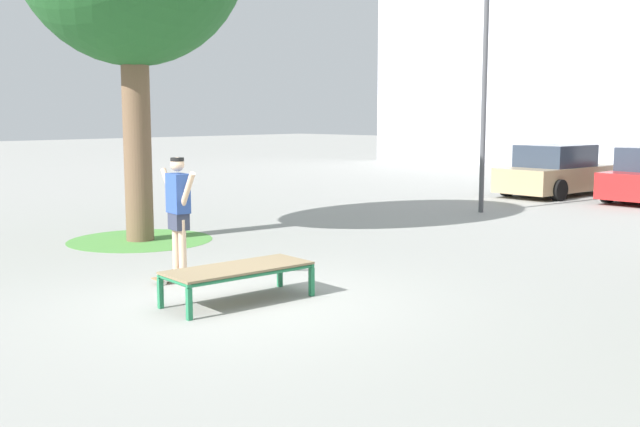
# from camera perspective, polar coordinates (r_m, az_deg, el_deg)

# --- Properties ---
(ground_plane) EXTENTS (120.00, 120.00, 0.00)m
(ground_plane) POSITION_cam_1_polar(r_m,az_deg,el_deg) (9.68, -5.96, -6.74)
(ground_plane) COLOR #999993
(skate_box) EXTENTS (0.96, 1.97, 0.46)m
(skate_box) POSITION_cam_1_polar(r_m,az_deg,el_deg) (9.61, -6.25, -4.32)
(skate_box) COLOR #237A4C
(skate_box) RESTS_ON ground
(skateboard) EXTENTS (0.33, 0.82, 0.09)m
(skateboard) POSITION_cam_1_polar(r_m,az_deg,el_deg) (10.95, -10.61, -4.73)
(skateboard) COLOR #9E754C
(skateboard) RESTS_ON ground
(skater) EXTENTS (1.00, 0.33, 1.69)m
(skater) POSITION_cam_1_polar(r_m,az_deg,el_deg) (10.79, -10.73, 0.45)
(skater) COLOR beige
(skater) RESTS_ON skateboard
(grass_patch_near_left) EXTENTS (2.73, 2.73, 0.01)m
(grass_patch_near_left) POSITION_cam_1_polar(r_m,az_deg,el_deg) (14.69, -13.52, -1.97)
(grass_patch_near_left) COLOR #519342
(grass_patch_near_left) RESTS_ON ground
(car_tan) EXTENTS (2.18, 4.33, 1.50)m
(car_tan) POSITION_cam_1_polar(r_m,az_deg,el_deg) (23.23, 17.60, 3.03)
(car_tan) COLOR tan
(car_tan) RESTS_ON ground
(light_post) EXTENTS (0.36, 0.36, 5.83)m
(light_post) POSITION_cam_1_polar(r_m,az_deg,el_deg) (18.67, 12.49, 11.81)
(light_post) COLOR #4C4C51
(light_post) RESTS_ON ground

